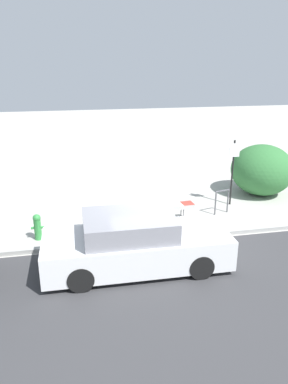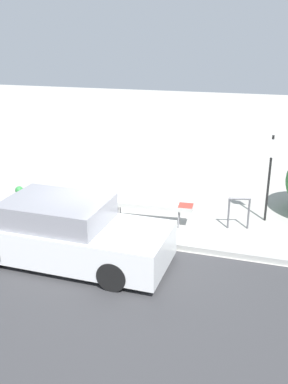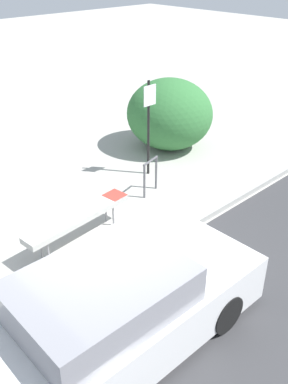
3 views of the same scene
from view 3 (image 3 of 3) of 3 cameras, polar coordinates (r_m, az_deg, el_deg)
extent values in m
plane|color=#ADAAA3|center=(7.40, -5.05, -11.03)|extent=(60.00, 60.00, 0.00)
cube|color=#A8A8A3|center=(7.36, -5.07, -10.65)|extent=(60.00, 0.20, 0.13)
cylinder|color=gray|center=(7.67, -12.63, -7.85)|extent=(0.04, 0.04, 0.47)
cylinder|color=gray|center=(8.48, -4.11, -3.12)|extent=(0.04, 0.04, 0.47)
cylinder|color=gray|center=(7.81, -13.56, -7.21)|extent=(0.04, 0.04, 0.47)
cylinder|color=gray|center=(8.61, -5.09, -2.62)|extent=(0.04, 0.04, 0.47)
cube|color=#B2B2AD|center=(7.95, -8.78, -3.35)|extent=(2.30, 0.58, 0.12)
cube|color=red|center=(8.46, -3.93, -0.39)|extent=(0.39, 0.40, 0.01)
cylinder|color=#515156|center=(9.33, 0.05, 1.39)|extent=(0.05, 0.05, 0.80)
cylinder|color=#515156|center=(9.71, 1.63, 2.57)|extent=(0.05, 0.05, 0.80)
cylinder|color=#515156|center=(9.34, 0.87, 4.17)|extent=(0.55, 0.19, 0.05)
cylinder|color=black|center=(10.09, 0.59, 8.34)|extent=(0.06, 0.06, 2.30)
cube|color=white|center=(9.80, 0.78, 12.75)|extent=(0.36, 0.02, 0.46)
ellipsoid|color=#337038|center=(11.75, 3.42, 10.34)|extent=(2.28, 2.35, 1.90)
cylinder|color=black|center=(7.19, 0.66, -9.20)|extent=(0.60, 0.19, 0.60)
cylinder|color=black|center=(6.43, 10.76, -15.57)|extent=(0.60, 0.19, 0.60)
cube|color=white|center=(5.94, -4.03, -16.83)|extent=(4.48, 1.78, 0.75)
cube|color=gray|center=(5.44, -5.76, -13.24)|extent=(2.16, 1.58, 0.52)
camera|label=1|loc=(4.87, 120.64, -15.61)|focal=35.00mm
camera|label=2|loc=(7.82, 79.54, 4.08)|focal=40.00mm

